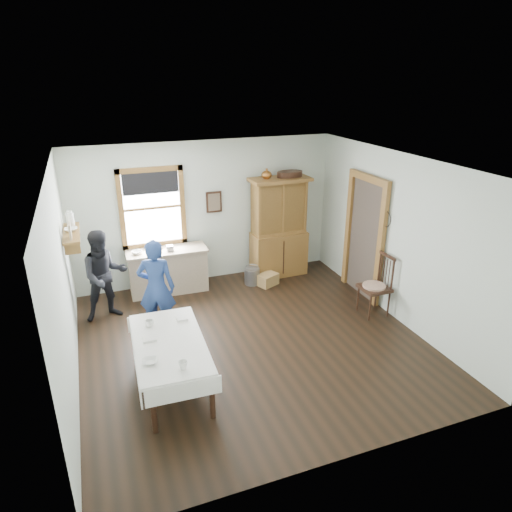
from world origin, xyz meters
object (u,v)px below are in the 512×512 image
work_counter (168,270)px  woman_blue (157,291)px  spindle_chair (375,285)px  china_hutch (279,228)px  pail (252,276)px  dining_table (171,364)px  wicker_basket (268,279)px  figure_dark (105,279)px

work_counter → woman_blue: bearing=-104.5°
spindle_chair → woman_blue: (-3.48, 0.67, 0.19)m
woman_blue → china_hutch: bearing=-132.6°
china_hutch → pail: bearing=-159.8°
dining_table → wicker_basket: (2.32, 2.41, -0.23)m
woman_blue → figure_dark: (-0.71, 0.79, -0.01)m
pail → china_hutch: bearing=21.6°
work_counter → china_hutch: 2.30m
china_hutch → woman_blue: china_hutch is taller
dining_table → figure_dark: figure_dark is taller
spindle_chair → pail: 2.40m
work_counter → woman_blue: 1.51m
pail → figure_dark: 2.77m
wicker_basket → woman_blue: woman_blue is taller
pail → wicker_basket: bearing=-30.8°
woman_blue → spindle_chair: bearing=-171.8°
work_counter → wicker_basket: 1.90m
china_hutch → spindle_chair: size_ratio=1.85×
work_counter → wicker_basket: bearing=-11.0°
china_hutch → pail: 1.10m
work_counter → dining_table: work_counter is taller
figure_dark → china_hutch: bearing=2.4°
spindle_chair → pail: spindle_chair is taller
spindle_chair → woman_blue: bearing=167.6°
spindle_chair → figure_dark: bearing=159.3°
spindle_chair → china_hutch: bearing=110.4°
wicker_basket → dining_table: bearing=-133.9°
woman_blue → pail: bearing=-130.5°
spindle_chair → dining_table: bearing=-169.8°
china_hutch → wicker_basket: china_hutch is taller
china_hutch → pail: size_ratio=6.24×
wicker_basket → pail: bearing=149.2°
spindle_chair → woman_blue: 3.55m
spindle_chair → woman_blue: size_ratio=0.74×
work_counter → spindle_chair: size_ratio=1.36×
dining_table → woman_blue: bearing=86.8°
work_counter → dining_table: 2.87m
pail → wicker_basket: pail is taller
wicker_basket → woman_blue: (-2.24, -1.00, 0.61)m
china_hutch → spindle_chair: china_hutch is taller
pail → figure_dark: figure_dark is taller
china_hutch → figure_dark: size_ratio=1.40×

